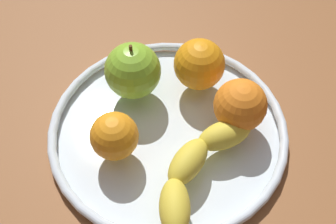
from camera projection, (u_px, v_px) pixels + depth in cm
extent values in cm
cube|color=brown|center=(168.00, 141.00, 61.59)|extent=(142.66, 142.66, 4.00)
cylinder|color=silver|center=(168.00, 132.00, 59.75)|extent=(30.65, 30.65, 0.60)
torus|color=silver|center=(168.00, 128.00, 59.03)|extent=(31.93, 31.93, 1.20)
ellipsoid|color=gold|center=(225.00, 135.00, 55.52)|extent=(7.84, 5.22, 3.57)
ellipsoid|color=gold|center=(188.00, 162.00, 53.16)|extent=(7.98, 5.84, 3.57)
ellipsoid|color=gold|center=(175.00, 207.00, 49.62)|extent=(7.08, 7.93, 3.57)
sphere|color=#82BE2D|center=(135.00, 69.00, 59.41)|extent=(7.67, 7.67, 7.67)
cylinder|color=#593819|center=(133.00, 48.00, 56.18)|extent=(0.44, 0.44, 1.20)
sphere|color=orange|center=(199.00, 64.00, 60.37)|extent=(7.09, 7.09, 7.09)
sphere|color=orange|center=(114.00, 136.00, 53.92)|extent=(6.05, 6.05, 6.05)
sphere|color=orange|center=(240.00, 105.00, 56.24)|extent=(6.89, 6.89, 6.89)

